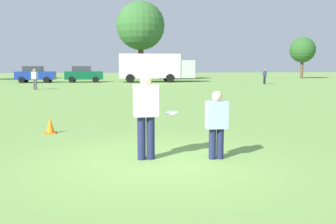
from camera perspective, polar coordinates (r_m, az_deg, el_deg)
The scene contains 12 objects.
ground_plane at distance 8.22m, azimuth -1.90°, elevation -7.18°, with size 173.61×173.61×0.00m, color #6B9347.
player_thrower at distance 8.20m, azimuth -3.26°, elevation 0.13°, with size 0.52×0.32×1.83m.
player_defender at distance 8.32m, azimuth 7.13°, elevation -1.37°, with size 0.45×0.27×1.46m.
frisbee at distance 8.48m, azimuth 0.48°, elevation -0.09°, with size 0.27×0.27×0.07m.
traffic_cone at distance 11.93m, azimuth -16.86°, elevation -1.91°, with size 0.32×0.32×0.48m.
parked_car_center at distance 45.87m, azimuth -18.88°, elevation 5.26°, with size 4.21×2.24×1.82m.
parked_car_mid_right at distance 45.17m, azimuth -12.24°, elevation 5.45°, with size 4.21×2.24×1.82m.
box_truck at distance 44.54m, azimuth -1.96°, elevation 6.65°, with size 8.52×3.06×3.18m.
bystander_far_jogger at distance 32.96m, azimuth -18.94°, elevation 4.74°, with size 0.52×0.46×1.65m.
bystander_field_marshal at distance 41.21m, azimuth 13.96°, elevation 5.18°, with size 0.28×0.44×1.52m.
tree_east_birch at distance 50.51m, azimuth -4.03°, elevation 12.45°, with size 6.12×6.12×9.94m.
tree_east_oak at distance 59.62m, azimuth 19.10°, elevation 8.58°, with size 3.63×3.63×5.90m.
Camera 1 is at (-0.83, -7.93, 2.01)m, focal length 41.63 mm.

